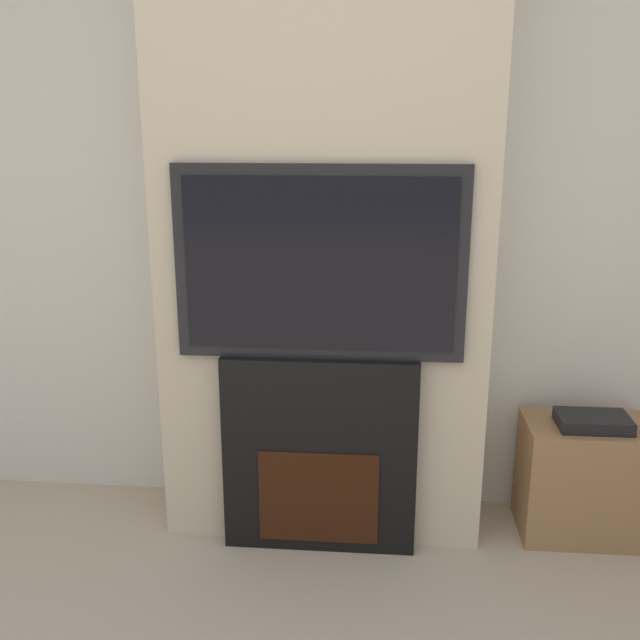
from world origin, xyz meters
TOP-DOWN VIEW (x-y plane):
  - wall_back at (0.00, 2.03)m, footprint 6.00×0.06m
  - chimney_breast at (0.00, 1.81)m, footprint 1.25×0.37m
  - fireplace at (0.00, 1.62)m, footprint 0.74×0.15m
  - television at (0.00, 1.62)m, footprint 1.05×0.07m
  - media_stand at (1.06, 1.79)m, footprint 0.50×0.32m

SIDE VIEW (x-z plane):
  - media_stand at x=1.06m, z-range -0.02..0.51m
  - fireplace at x=0.00m, z-range 0.00..0.78m
  - television at x=0.00m, z-range 0.78..1.49m
  - wall_back at x=0.00m, z-range 0.00..2.70m
  - chimney_breast at x=0.00m, z-range 0.00..2.70m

